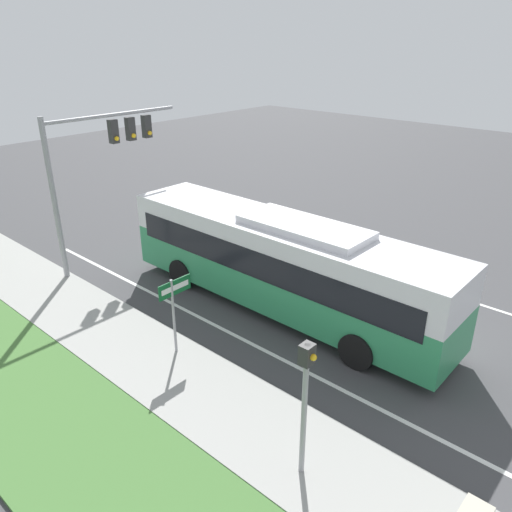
# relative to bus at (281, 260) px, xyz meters

# --- Properties ---
(ground_plane) EXTENTS (80.00, 80.00, 0.00)m
(ground_plane) POSITION_rel_bus_xyz_m (1.30, -4.55, -1.85)
(ground_plane) COLOR #424244
(sidewalk) EXTENTS (2.80, 80.00, 0.12)m
(sidewalk) POSITION_rel_bus_xyz_m (-4.90, -4.55, -1.79)
(sidewalk) COLOR #9E9E99
(sidewalk) RESTS_ON ground_plane
(lane_divider_near) EXTENTS (0.14, 30.00, 0.01)m
(lane_divider_near) POSITION_rel_bus_xyz_m (-2.30, -4.55, -1.84)
(lane_divider_near) COLOR silver
(lane_divider_near) RESTS_ON ground_plane
(lane_divider_far) EXTENTS (0.14, 30.00, 0.01)m
(lane_divider_far) POSITION_rel_bus_xyz_m (4.90, -4.55, -1.84)
(lane_divider_far) COLOR silver
(lane_divider_far) RESTS_ON ground_plane
(bus) EXTENTS (2.67, 12.21, 3.37)m
(bus) POSITION_rel_bus_xyz_m (0.00, 0.00, 0.00)
(bus) COLOR #2D8956
(bus) RESTS_ON ground_plane
(signal_gantry) EXTENTS (5.83, 0.41, 6.18)m
(signal_gantry) POSITION_rel_bus_xyz_m (-1.73, 7.64, 2.68)
(signal_gantry) COLOR #939399
(signal_gantry) RESTS_ON ground_plane
(pedestrian_signal) EXTENTS (0.28, 0.34, 3.35)m
(pedestrian_signal) POSITION_rel_bus_xyz_m (-5.28, -4.90, 0.41)
(pedestrian_signal) COLOR #939399
(pedestrian_signal) RESTS_ON ground_plane
(street_sign) EXTENTS (1.14, 0.08, 2.48)m
(street_sign) POSITION_rel_bus_xyz_m (-4.12, 0.57, -0.11)
(street_sign) COLOR #939399
(street_sign) RESTS_ON ground_plane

